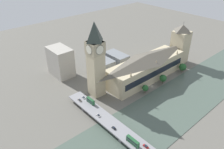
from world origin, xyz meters
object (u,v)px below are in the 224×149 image
at_px(road_bridge, 125,135).
at_px(double_decker_bus_lead, 91,101).
at_px(double_decker_bus_mid, 133,141).
at_px(car_northbound_tail, 84,97).
at_px(car_southbound_tail, 146,146).
at_px(clock_tower, 96,58).
at_px(victoria_tower, 180,44).
at_px(car_southbound_mid, 114,128).
at_px(car_southbound_lead, 98,115).
at_px(parliament_hall, 146,67).
at_px(car_southbound_extra, 80,100).

relative_size(road_bridge, double_decker_bus_lead, 14.30).
relative_size(road_bridge, double_decker_bus_mid, 12.29).
distance_m(car_northbound_tail, car_southbound_tail, 79.88).
xyz_separation_m(clock_tower, double_decker_bus_lead, (-13.84, 18.18, -32.99)).
height_order(victoria_tower, car_southbound_mid, victoria_tower).
distance_m(double_decker_bus_mid, car_southbound_tail, 10.15).
height_order(car_southbound_lead, car_southbound_tail, car_southbound_tail).
height_order(road_bridge, car_southbound_tail, car_southbound_tail).
height_order(parliament_hall, clock_tower, clock_tower).
distance_m(clock_tower, car_southbound_tail, 91.93).
bearing_deg(double_decker_bus_mid, car_southbound_lead, -0.11).
xyz_separation_m(clock_tower, car_southbound_extra, (-4.13, 24.03, -34.95)).
relative_size(victoria_tower, double_decker_bus_lead, 5.35).
height_order(double_decker_bus_lead, car_southbound_extra, double_decker_bus_lead).
height_order(parliament_hall, double_decker_bus_lead, parliament_hall).
height_order(parliament_hall, road_bridge, parliament_hall).
bearing_deg(car_northbound_tail, car_southbound_mid, 173.86).
xyz_separation_m(parliament_hall, road_bridge, (-51.05, 83.19, -10.76)).
xyz_separation_m(victoria_tower, car_southbound_tail, (-70.38, 145.06, -19.14)).
bearing_deg(parliament_hall, car_southbound_lead, 103.48).
bearing_deg(car_southbound_extra, car_southbound_mid, 179.88).
bearing_deg(car_southbound_mid, car_southbound_tail, -170.18).
distance_m(car_northbound_tail, car_southbound_extra, 5.43).
bearing_deg(car_northbound_tail, victoria_tower, -93.76).
xyz_separation_m(car_northbound_tail, car_southbound_lead, (-30.13, 5.36, 0.01)).
relative_size(car_southbound_lead, car_southbound_extra, 0.89).
bearing_deg(double_decker_bus_mid, car_northbound_tail, -4.36).
xyz_separation_m(car_southbound_mid, car_southbound_extra, (49.23, -0.11, -0.01)).
xyz_separation_m(double_decker_bus_lead, car_northbound_tail, (10.83, 0.54, -1.98)).
xyz_separation_m(car_northbound_tail, car_southbound_extra, (-1.13, 5.31, 0.02)).
height_order(clock_tower, double_decker_bus_mid, clock_tower).
bearing_deg(double_decker_bus_mid, victoria_tower, -67.61).
bearing_deg(double_decker_bus_lead, road_bridge, 176.23).
bearing_deg(double_decker_bus_lead, car_southbound_extra, 31.08).
relative_size(double_decker_bus_mid, car_southbound_mid, 3.07).
xyz_separation_m(car_southbound_tail, car_southbound_extra, (78.76, 5.01, -0.04)).
bearing_deg(victoria_tower, car_southbound_tail, 115.88).
xyz_separation_m(road_bridge, double_decker_bus_mid, (-10.77, 2.70, 3.76)).
xyz_separation_m(clock_tower, car_southbound_tail, (-82.89, 19.02, -34.92)).
bearing_deg(parliament_hall, car_southbound_extra, 84.38).
xyz_separation_m(double_decker_bus_lead, car_southbound_lead, (-19.30, 5.90, -1.97)).
xyz_separation_m(double_decker_bus_mid, car_southbound_mid, (21.01, -0.03, -2.06)).
bearing_deg(double_decker_bus_lead, car_southbound_lead, 162.99).
bearing_deg(car_southbound_extra, car_northbound_tail, -78.03).
xyz_separation_m(parliament_hall, car_southbound_tail, (-70.32, 80.75, -9.03)).
bearing_deg(car_southbound_mid, victoria_tower, -74.78).
bearing_deg(car_southbound_lead, car_southbound_tail, -174.19).
bearing_deg(double_decker_bus_mid, car_southbound_extra, -0.11).
height_order(car_northbound_tail, car_southbound_tail, car_southbound_tail).
height_order(clock_tower, double_decker_bus_lead, clock_tower).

